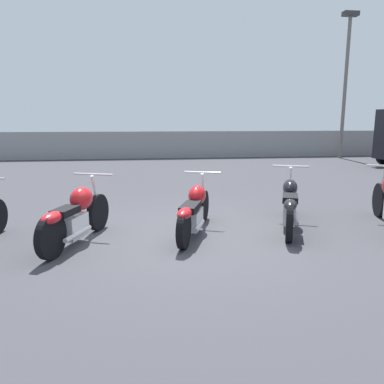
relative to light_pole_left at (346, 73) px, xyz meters
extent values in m
plane|color=#38383D|center=(-8.55, -11.25, -3.95)|extent=(60.00, 60.00, 0.00)
cube|color=gray|center=(-8.55, 0.92, -3.32)|extent=(40.00, 0.04, 1.27)
cylinder|color=slate|center=(0.00, 0.00, -0.76)|extent=(0.16, 0.16, 6.39)
cube|color=#333333|center=(0.00, 0.00, 2.53)|extent=(0.70, 0.35, 0.20)
cylinder|color=black|center=(-10.13, -10.71, -3.64)|extent=(0.30, 0.61, 0.62)
cylinder|color=black|center=(-10.59, -12.00, -3.64)|extent=(0.30, 0.61, 0.62)
cube|color=silver|center=(-10.38, -11.42, -3.67)|extent=(0.35, 0.53, 0.34)
ellipsoid|color=red|center=(-10.30, -11.20, -3.30)|extent=(0.44, 0.54, 0.35)
cube|color=black|center=(-10.46, -11.64, -3.39)|extent=(0.38, 0.51, 0.10)
ellipsoid|color=red|center=(-10.57, -11.96, -3.40)|extent=(0.34, 0.48, 0.16)
cylinder|color=silver|center=(-10.16, -10.81, -2.99)|extent=(0.65, 0.26, 0.04)
cylinder|color=silver|center=(-10.14, -10.76, -3.31)|extent=(0.13, 0.25, 0.64)
cylinder|color=silver|center=(-10.32, -11.59, -3.74)|extent=(0.30, 0.67, 0.07)
cylinder|color=black|center=(-8.28, -10.36, -3.67)|extent=(0.28, 0.57, 0.57)
cylinder|color=black|center=(-8.79, -11.81, -3.67)|extent=(0.28, 0.57, 0.57)
cube|color=silver|center=(-8.56, -11.16, -3.70)|extent=(0.37, 0.59, 0.31)
ellipsoid|color=#AD1419|center=(-8.47, -10.91, -3.35)|extent=(0.43, 0.56, 0.33)
cube|color=black|center=(-8.65, -11.40, -3.44)|extent=(0.42, 0.64, 0.10)
ellipsoid|color=#AD1419|center=(-8.77, -11.76, -3.44)|extent=(0.34, 0.48, 0.16)
cylinder|color=silver|center=(-8.31, -10.46, -3.04)|extent=(0.63, 0.25, 0.04)
cylinder|color=silver|center=(-8.29, -10.41, -3.35)|extent=(0.13, 0.25, 0.62)
cylinder|color=silver|center=(-8.50, -11.34, -3.75)|extent=(0.25, 0.55, 0.07)
cylinder|color=black|center=(-6.58, -10.21, -3.64)|extent=(0.32, 0.62, 0.63)
cylinder|color=black|center=(-7.16, -11.70, -3.64)|extent=(0.32, 0.62, 0.63)
cube|color=silver|center=(-6.90, -11.03, -3.67)|extent=(0.39, 0.61, 0.35)
ellipsoid|color=black|center=(-6.80, -10.77, -3.29)|extent=(0.43, 0.60, 0.30)
cube|color=black|center=(-7.00, -11.28, -3.37)|extent=(0.39, 0.52, 0.10)
ellipsoid|color=black|center=(-7.14, -11.65, -3.38)|extent=(0.35, 0.48, 0.16)
cylinder|color=silver|center=(-6.62, -10.30, -2.97)|extent=(0.63, 0.27, 0.04)
cylinder|color=silver|center=(-6.60, -10.26, -3.30)|extent=(0.14, 0.25, 0.65)
cylinder|color=silver|center=(-6.84, -11.22, -3.73)|extent=(0.28, 0.59, 0.07)
cylinder|color=black|center=(-4.87, -10.47, -3.63)|extent=(0.29, 0.65, 0.65)
cylinder|color=silver|center=(-4.89, -10.52, -3.29)|extent=(0.13, 0.26, 0.66)
camera|label=1|loc=(-9.32, -16.97, -2.10)|focal=35.00mm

